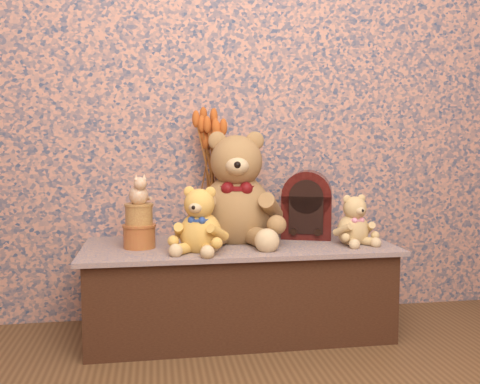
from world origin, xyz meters
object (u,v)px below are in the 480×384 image
object	(u,v)px
teddy_large	(236,183)
biscuit_tin_lower	(139,236)
cat_figurine	(139,189)
teddy_small	(353,217)
cathedral_radio	(307,204)
ceramic_vase	(211,218)
teddy_medium	(200,217)

from	to	relation	value
teddy_large	biscuit_tin_lower	distance (m)	0.50
cat_figurine	teddy_small	bearing A→B (deg)	-18.94
cathedral_radio	ceramic_vase	distance (m)	0.46
cathedral_radio	cat_figurine	bearing A→B (deg)	-151.23
teddy_medium	biscuit_tin_lower	xyz separation A→B (m)	(-0.26, 0.11, -0.10)
teddy_large	teddy_small	xyz separation A→B (m)	(0.51, -0.14, -0.15)
teddy_medium	cat_figurine	distance (m)	0.30
teddy_large	teddy_medium	xyz separation A→B (m)	(-0.18, -0.19, -0.12)
biscuit_tin_lower	teddy_medium	bearing A→B (deg)	-23.86
teddy_small	ceramic_vase	size ratio (longest dim) A/B	1.22
teddy_small	ceramic_vase	world-z (taller)	teddy_small
ceramic_vase	teddy_medium	bearing A→B (deg)	-105.56
teddy_medium	ceramic_vase	world-z (taller)	teddy_medium
teddy_large	cat_figurine	distance (m)	0.45
ceramic_vase	teddy_large	bearing A→B (deg)	-34.95
teddy_small	teddy_large	bearing A→B (deg)	153.01
teddy_medium	teddy_large	bearing A→B (deg)	69.77
teddy_large	teddy_medium	size ratio (longest dim) A/B	1.84
cathedral_radio	cat_figurine	size ratio (longest dim) A/B	2.40
biscuit_tin_lower	ceramic_vase	bearing A→B (deg)	25.11
teddy_large	teddy_small	bearing A→B (deg)	-8.50
teddy_medium	ceramic_vase	bearing A→B (deg)	97.35
teddy_small	cathedral_radio	xyz separation A→B (m)	(-0.16, 0.19, 0.04)
ceramic_vase	biscuit_tin_lower	world-z (taller)	ceramic_vase
teddy_medium	cathedral_radio	size ratio (longest dim) A/B	0.92
cathedral_radio	ceramic_vase	xyz separation A→B (m)	(-0.46, 0.03, -0.06)
teddy_small	biscuit_tin_lower	xyz separation A→B (m)	(-0.95, 0.06, -0.07)
teddy_large	ceramic_vase	distance (m)	0.22
cathedral_radio	cat_figurine	distance (m)	0.80
biscuit_tin_lower	cat_figurine	distance (m)	0.21
teddy_small	cat_figurine	bearing A→B (deg)	164.77
teddy_small	cathedral_radio	bearing A→B (deg)	118.95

